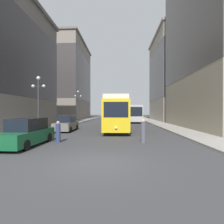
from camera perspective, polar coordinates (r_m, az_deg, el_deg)
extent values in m
plane|color=#38383A|center=(8.08, -5.10, -16.32)|extent=(200.00, 200.00, 0.00)
cube|color=gray|center=(48.57, -7.98, -2.34)|extent=(2.90, 120.00, 0.15)
cube|color=gray|center=(48.22, 10.99, -2.36)|extent=(2.90, 120.00, 0.15)
cube|color=black|center=(22.62, 1.45, -5.11)|extent=(2.41, 12.73, 0.35)
cube|color=gold|center=(22.52, 1.45, -0.74)|extent=(2.82, 13.84, 3.10)
cube|color=black|center=(22.52, 1.45, 1.03)|extent=(2.84, 13.29, 1.08)
cube|color=silver|center=(22.56, 1.45, 3.76)|extent=(2.61, 13.57, 0.44)
cube|color=black|center=(15.63, 1.28, 0.79)|extent=(2.21, 0.11, 1.40)
sphere|color=#F2EACC|center=(15.64, 1.28, -5.24)|extent=(0.24, 0.24, 0.24)
cube|color=black|center=(37.49, 6.69, -2.96)|extent=(2.59, 10.92, 0.35)
cube|color=#B7B7BA|center=(37.43, 6.69, -0.32)|extent=(3.01, 11.88, 3.10)
cube|color=black|center=(37.43, 6.69, 0.51)|extent=(3.02, 11.41, 1.30)
cube|color=black|center=(31.59, 7.83, 0.12)|extent=(2.31, 0.17, 1.71)
cylinder|color=black|center=(19.96, -18.19, -5.44)|extent=(0.19, 0.64, 0.64)
cylinder|color=black|center=(22.73, -15.67, -4.73)|extent=(0.19, 0.64, 0.64)
cylinder|color=black|center=(19.45, -13.43, -5.58)|extent=(0.19, 0.64, 0.64)
cylinder|color=black|center=(22.29, -11.45, -4.83)|extent=(0.19, 0.64, 0.64)
cube|color=slate|center=(21.06, -14.64, -4.36)|extent=(1.89, 4.78, 0.84)
cube|color=black|center=(21.12, -14.55, -2.12)|extent=(1.63, 2.64, 0.80)
cylinder|color=black|center=(14.89, -25.95, -7.41)|extent=(0.20, 0.64, 0.64)
cylinder|color=black|center=(11.45, -26.17, -9.74)|extent=(0.20, 0.64, 0.64)
cylinder|color=black|center=(14.12, -19.88, -7.82)|extent=(0.20, 0.64, 0.64)
cube|color=#14512D|center=(13.13, -26.05, -7.21)|extent=(1.92, 4.94, 0.84)
cube|color=black|center=(13.15, -25.79, -3.61)|extent=(1.65, 2.73, 0.80)
cylinder|color=#4C4C56|center=(12.92, 10.18, -6.69)|extent=(0.39, 0.39, 1.48)
sphere|color=tan|center=(12.84, 10.18, -2.89)|extent=(0.26, 0.26, 0.26)
cylinder|color=navy|center=(13.57, -17.20, -6.64)|extent=(0.35, 0.35, 1.34)
sphere|color=tan|center=(13.50, -17.20, -3.35)|extent=(0.24, 0.24, 0.24)
cylinder|color=#333338|center=(18.91, -22.88, 1.76)|extent=(0.16, 0.16, 5.29)
sphere|color=white|center=(19.18, -22.90, 10.17)|extent=(0.36, 0.36, 0.36)
sphere|color=white|center=(19.31, -24.38, 7.71)|extent=(0.31, 0.31, 0.31)
sphere|color=white|center=(18.83, -21.37, 7.91)|extent=(0.31, 0.31, 0.31)
cube|color=#333338|center=(19.06, -22.89, 7.81)|extent=(1.10, 0.06, 0.06)
cylinder|color=#333338|center=(34.32, -11.04, 1.51)|extent=(0.16, 0.16, 5.77)
sphere|color=white|center=(34.52, -11.04, 6.57)|extent=(0.36, 0.36, 0.36)
sphere|color=white|center=(34.57, -11.93, 5.14)|extent=(0.31, 0.31, 0.31)
sphere|color=white|center=(34.31, -10.14, 5.18)|extent=(0.31, 0.31, 0.31)
cube|color=#333338|center=(34.44, -11.04, 5.16)|extent=(1.10, 0.06, 0.06)
cube|color=slate|center=(53.71, -14.62, 9.40)|extent=(10.67, 20.01, 21.62)
cube|color=#3D3838|center=(53.89, -14.62, 10.54)|extent=(10.71, 20.05, 12.97)
cube|color=#685F56|center=(56.52, -14.63, 20.55)|extent=(11.27, 20.61, 0.50)
cube|color=#A89E8E|center=(45.94, 23.43, 9.81)|extent=(15.26, 16.42, 19.84)
cube|color=#544F4E|center=(46.12, 23.43, 11.03)|extent=(15.30, 16.46, 11.90)
cube|color=gray|center=(48.67, 23.46, 21.71)|extent=(15.86, 17.02, 0.50)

